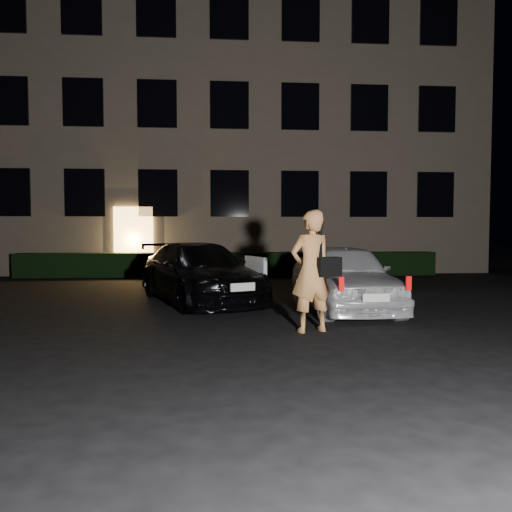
{
  "coord_description": "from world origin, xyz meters",
  "views": [
    {
      "loc": [
        -0.48,
        -7.47,
        1.66
      ],
      "look_at": [
        0.26,
        2.0,
        1.17
      ],
      "focal_mm": 35.0,
      "sensor_mm": 36.0,
      "label": 1
    }
  ],
  "objects": [
    {
      "name": "ground",
      "position": [
        0.0,
        0.0,
        0.0
      ],
      "size": [
        80.0,
        80.0,
        0.0
      ],
      "primitive_type": "plane",
      "color": "black",
      "rests_on": "ground"
    },
    {
      "name": "hedge",
      "position": [
        0.0,
        10.5,
        0.42
      ],
      "size": [
        15.0,
        0.7,
        0.85
      ],
      "primitive_type": "cube",
      "color": "black",
      "rests_on": "ground"
    },
    {
      "name": "hatch",
      "position": [
        2.12,
        2.65,
        0.7
      ],
      "size": [
        1.75,
        4.15,
        1.4
      ],
      "rotation": [
        0.0,
        0.0,
        0.02
      ],
      "color": "silver",
      "rests_on": "ground"
    },
    {
      "name": "building",
      "position": [
        -0.0,
        14.99,
        6.0
      ],
      "size": [
        20.0,
        8.11,
        12.0
      ],
      "color": "#6F5E4F",
      "rests_on": "ground"
    },
    {
      "name": "man",
      "position": [
        1.05,
        0.51,
        1.0
      ],
      "size": [
        0.92,
        0.68,
        1.99
      ],
      "rotation": [
        0.0,
        0.0,
        3.47
      ],
      "color": "#D88C4B",
      "rests_on": "ground"
    },
    {
      "name": "sedan",
      "position": [
        -0.88,
        4.08,
        0.68
      ],
      "size": [
        3.48,
        5.06,
        1.36
      ],
      "rotation": [
        0.0,
        0.0,
        0.37
      ],
      "color": "black",
      "rests_on": "ground"
    }
  ]
}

